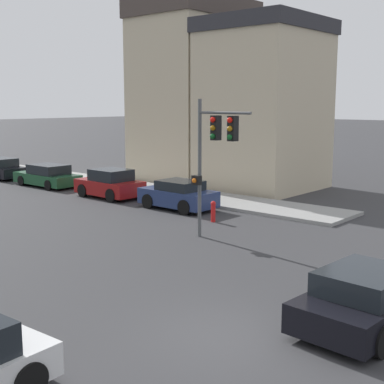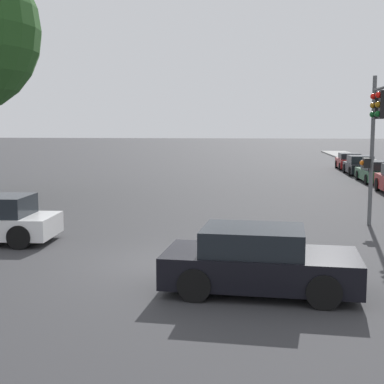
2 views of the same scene
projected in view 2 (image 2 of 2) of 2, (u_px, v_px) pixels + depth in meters
The scene contains 7 objects.
ground_plane at pixel (161, 264), 13.71m from camera, with size 300.00×300.00×0.00m, color #333335.
sidewalk_strip at pixel (382, 168), 44.82m from camera, with size 3.27×60.00×0.16m.
traffic_signal at pixel (376, 123), 18.02m from camera, with size 0.56×2.48×5.26m.
crossing_car_0 at pixel (259, 261), 11.34m from camera, with size 4.19×2.22×1.39m.
parked_car_2 at pixel (377, 172), 33.68m from camera, with size 2.02×4.67×1.37m.
parked_car_3 at pixel (359, 166), 39.25m from camera, with size 1.96×4.59×1.40m.
parked_car_4 at pixel (349, 162), 44.16m from camera, with size 1.93×3.97×1.33m.
Camera 2 is at (2.43, -13.18, 3.50)m, focal length 50.00 mm.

